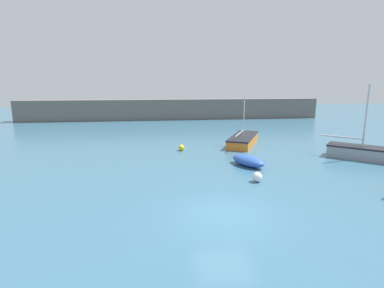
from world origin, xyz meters
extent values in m
cube|color=#38667F|center=(0.00, 0.00, -0.10)|extent=(120.00, 120.00, 0.20)
cube|color=#66605B|center=(0.00, 33.15, 1.49)|extent=(44.06, 2.41, 2.97)
cube|color=gray|center=(12.02, 7.81, 0.40)|extent=(4.44, 4.21, 0.81)
cube|color=black|center=(12.02, 7.81, 0.87)|extent=(4.53, 4.30, 0.12)
cylinder|color=silver|center=(12.02, 7.81, 3.08)|extent=(0.13, 0.13, 4.54)
cylinder|color=silver|center=(10.96, 8.75, 1.47)|extent=(2.20, 1.97, 0.11)
ellipsoid|color=#2D56B7|center=(3.27, 7.08, 0.34)|extent=(2.31, 2.97, 0.69)
cube|color=orange|center=(4.99, 13.88, 0.34)|extent=(4.24, 5.95, 0.68)
cube|color=black|center=(4.99, 13.88, 0.74)|extent=(4.32, 6.07, 0.12)
cylinder|color=silver|center=(4.99, 13.88, 2.48)|extent=(0.09, 0.09, 3.60)
cylinder|color=silver|center=(4.19, 12.31, 1.30)|extent=(1.67, 3.17, 0.07)
sphere|color=yellow|center=(-0.72, 12.09, 0.25)|extent=(0.49, 0.49, 0.49)
sphere|color=white|center=(2.76, 3.83, 0.28)|extent=(0.56, 0.56, 0.56)
camera|label=1|loc=(-2.91, -11.55, 5.49)|focal=28.00mm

